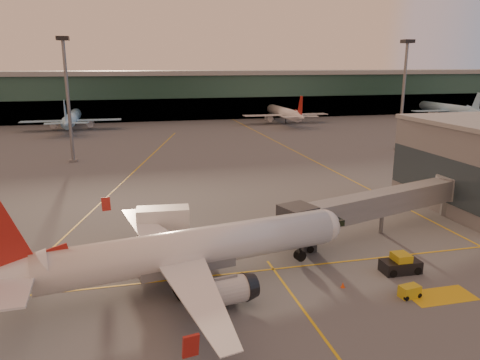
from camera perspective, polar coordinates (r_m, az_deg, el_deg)
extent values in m
plane|color=#4C4F54|center=(43.13, -0.35, -14.20)|extent=(600.00, 600.00, 0.00)
cube|color=gold|center=(47.48, -1.79, -11.41)|extent=(80.00, 0.25, 0.01)
cube|color=gold|center=(84.45, -14.19, -0.34)|extent=(31.30, 115.98, 0.01)
cube|color=gold|center=(115.58, 6.06, 3.84)|extent=(0.25, 160.00, 0.01)
cube|color=gold|center=(38.03, 10.41, -18.68)|extent=(0.25, 30.00, 0.01)
cube|color=gold|center=(47.13, 23.30, -12.84)|extent=(6.00, 3.00, 0.01)
cube|color=#19382D|center=(179.58, -11.13, 9.88)|extent=(400.00, 18.00, 16.00)
cube|color=gray|center=(179.19, -11.26, 12.68)|extent=(400.00, 20.00, 1.60)
cube|color=black|center=(171.45, -10.91, 8.35)|extent=(400.00, 1.00, 8.00)
cube|color=#2D3D47|center=(70.77, 22.90, 0.37)|extent=(0.30, 21.60, 6.00)
cylinder|color=slate|center=(103.84, -20.20, 8.87)|extent=(0.70, 0.70, 25.00)
cube|color=black|center=(103.65, -20.81, 15.86)|extent=(2.40, 2.40, 0.80)
cube|color=slate|center=(105.49, -19.64, 2.24)|extent=(1.60, 1.60, 0.50)
cylinder|color=slate|center=(117.99, 19.25, 9.47)|extent=(0.70, 0.70, 25.00)
cube|color=black|center=(117.82, 19.76, 15.63)|extent=(2.40, 2.40, 0.80)
cube|color=slate|center=(119.45, 18.77, 3.62)|extent=(1.60, 1.60, 0.50)
cylinder|color=white|center=(44.39, -5.41, -8.19)|extent=(28.66, 8.84, 3.66)
sphere|color=white|center=(50.47, 10.11, -5.56)|extent=(3.58, 3.58, 3.58)
cube|color=black|center=(50.89, 11.11, -4.90)|extent=(2.05, 2.64, 0.64)
cone|color=white|center=(42.40, -26.63, -10.42)|extent=(6.78, 4.56, 3.47)
cube|color=white|center=(39.48, -26.26, -12.05)|extent=(3.22, 6.03, 0.18)
cylinder|color=silver|center=(40.73, -1.76, -13.40)|extent=(4.19, 3.04, 2.38)
cylinder|color=black|center=(42.94, -6.95, -13.21)|extent=(1.85, 1.56, 1.64)
cylinder|color=black|center=(42.72, -6.97, -12.61)|extent=(0.33, 0.33, 1.01)
cube|color=white|center=(45.23, -26.10, -8.72)|extent=(4.68, 6.54, 0.18)
cylinder|color=silver|center=(50.24, -6.71, -7.98)|extent=(4.19, 3.04, 2.38)
cylinder|color=black|center=(47.06, -8.74, -10.72)|extent=(1.85, 1.56, 1.64)
cylinder|color=black|center=(46.85, -8.76, -10.17)|extent=(0.33, 0.33, 1.01)
cube|color=slate|center=(44.56, -6.66, -9.80)|extent=(9.41, 4.54, 1.46)
cylinder|color=black|center=(50.06, 7.31, -9.10)|extent=(1.27, 0.93, 1.15)
cube|color=slate|center=(59.58, 17.03, -2.60)|extent=(26.54, 10.74, 2.70)
cube|color=#2D3035|center=(51.29, 7.03, -4.77)|extent=(4.28, 4.28, 3.00)
cube|color=#2D3035|center=(53.54, 8.11, -7.12)|extent=(1.60, 2.40, 2.40)
cylinder|color=black|center=(52.89, 8.53, -8.34)|extent=(0.80, 0.40, 0.80)
cylinder|color=black|center=(54.77, 7.66, -7.50)|extent=(0.80, 0.40, 0.80)
cylinder|color=slate|center=(60.36, 16.85, -4.99)|extent=(0.50, 0.50, 2.66)
cylinder|color=slate|center=(70.05, 24.41, -0.80)|extent=(4.40, 4.40, 3.00)
cylinder|color=slate|center=(70.71, 24.19, -2.86)|extent=(2.40, 2.40, 2.66)
cube|color=#B7301A|center=(54.75, -8.93, -7.15)|extent=(3.42, 2.68, 1.52)
cube|color=silver|center=(53.94, -9.35, -4.81)|extent=(6.06, 2.99, 2.84)
cylinder|color=black|center=(53.77, -10.86, -7.99)|extent=(0.94, 0.43, 0.91)
cylinder|color=black|center=(53.75, -6.94, -7.84)|extent=(0.94, 0.43, 0.91)
cube|color=gold|center=(45.70, 19.96, -12.63)|extent=(1.96, 1.35, 1.09)
cylinder|color=black|center=(45.09, 19.62, -13.43)|extent=(0.48, 0.29, 0.45)
cylinder|color=black|center=(46.00, 21.01, -12.99)|extent=(0.48, 0.29, 0.45)
cube|color=black|center=(50.34, 18.97, -9.91)|extent=(3.86, 2.07, 1.24)
cube|color=gold|center=(50.01, 19.04, -9.02)|extent=(1.60, 1.82, 1.02)
cylinder|color=black|center=(49.06, 18.14, -10.78)|extent=(0.79, 0.35, 0.79)
cylinder|color=black|center=(50.45, 20.82, -10.30)|extent=(0.79, 0.35, 0.79)
cone|color=#F1480C|center=(50.28, 18.12, -10.32)|extent=(0.41, 0.41, 0.52)
cube|color=#F1480C|center=(50.38, 18.10, -10.57)|extent=(0.36, 0.36, 0.03)
cone|color=#F1480C|center=(62.03, -9.74, -5.06)|extent=(0.48, 0.48, 0.61)
cube|color=#F1480C|center=(62.12, -9.72, -5.31)|extent=(0.41, 0.41, 0.03)
cone|color=#F1480C|center=(45.86, 12.43, -12.38)|extent=(0.40, 0.40, 0.51)
cube|color=#F1480C|center=(45.97, 12.41, -12.65)|extent=(0.35, 0.35, 0.03)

